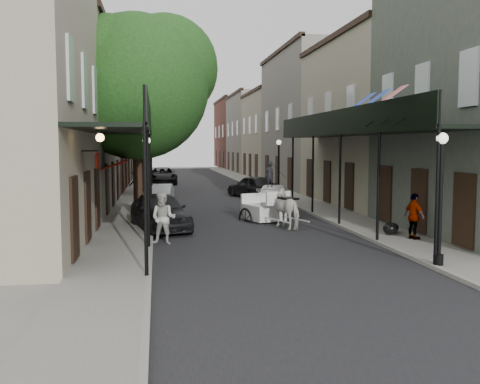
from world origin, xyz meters
name	(u,v)px	position (x,y,z in m)	size (l,w,h in m)	color
ground	(280,259)	(0.00, 0.00, 0.00)	(140.00, 140.00, 0.00)	gray
road	(213,197)	(0.00, 20.00, 0.01)	(8.00, 90.00, 0.01)	black
sidewalk_left	(137,197)	(-5.00, 20.00, 0.06)	(2.20, 90.00, 0.12)	gray
sidewalk_right	(285,195)	(5.00, 20.00, 0.06)	(2.20, 90.00, 0.12)	gray
building_row_left	(96,124)	(-8.60, 30.00, 5.25)	(5.00, 80.00, 10.50)	#9E987E
building_row_right	(298,125)	(8.60, 30.00, 5.25)	(5.00, 80.00, 10.50)	gray
gallery_left	(130,131)	(-4.79, 6.98, 4.05)	(2.20, 18.05, 4.88)	black
gallery_right	(350,132)	(4.79, 6.98, 4.05)	(2.20, 18.05, 4.88)	black
tree_near	(145,81)	(-4.20, 10.18, 6.49)	(7.31, 6.80, 9.63)	#382619
tree_far	(149,113)	(-4.25, 24.18, 5.84)	(6.45, 6.00, 8.61)	#382619
lamppost_right_near	(440,197)	(4.10, -2.00, 2.05)	(0.32, 0.32, 3.71)	black
lamppost_left	(147,181)	(-4.10, 6.00, 2.05)	(0.32, 0.32, 3.71)	black
lamppost_right_far	(279,167)	(4.10, 18.00, 2.05)	(0.32, 0.32, 3.71)	black
horse	(289,208)	(1.80, 6.00, 0.82)	(0.89, 1.95, 1.65)	white
carriage	(259,197)	(0.98, 8.43, 1.07)	(2.20, 2.74, 2.76)	black
pedestrian_walking	(163,218)	(-3.50, 3.00, 0.92)	(0.90, 0.70, 1.85)	beige
pedestrian_sidewalk_left	(136,182)	(-5.09, 21.18, 0.96)	(1.09, 0.62, 1.68)	gray
pedestrian_sidewalk_right	(414,216)	(5.37, 1.97, 0.95)	(0.97, 0.40, 1.65)	gray
car_left_near	(160,211)	(-3.60, 6.26, 0.78)	(1.84, 4.58, 1.56)	black
car_left_mid	(159,196)	(-3.60, 14.00, 0.66)	(1.39, 4.00, 1.32)	#A5A5AA
car_left_far	(162,176)	(-3.21, 32.62, 0.75)	(2.49, 5.41, 1.50)	black
car_right_near	(274,197)	(2.60, 12.64, 0.68)	(1.90, 4.68, 1.36)	white
car_right_far	(253,186)	(2.60, 19.00, 0.76)	(1.81, 4.49, 1.53)	black
trash_bags	(391,228)	(5.07, 3.20, 0.34)	(0.81, 0.96, 0.46)	black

